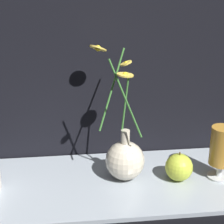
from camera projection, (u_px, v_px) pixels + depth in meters
ground_plane at (106, 185)px, 1.06m from camera, size 6.00×6.00×0.00m
shelf at (106, 183)px, 1.05m from camera, size 0.84×0.34×0.01m
vase_with_flowers at (125, 158)px, 1.05m from camera, size 0.15×0.21×0.37m
tea_glass at (222, 148)px, 1.04m from camera, size 0.07×0.07×0.15m
orange_fruit at (179, 167)px, 1.05m from camera, size 0.08×0.08×0.09m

